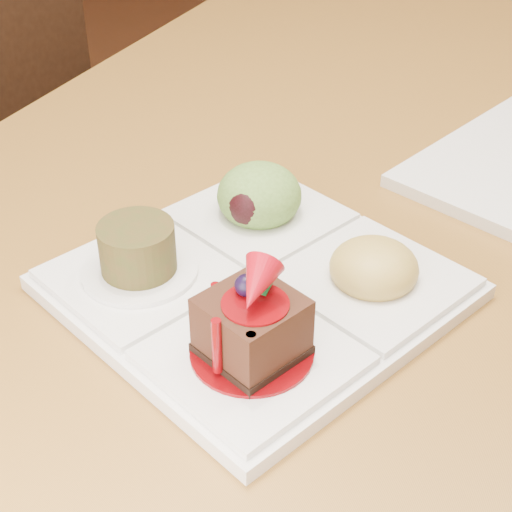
% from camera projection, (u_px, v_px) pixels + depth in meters
% --- Properties ---
extents(ground, '(6.00, 6.00, 0.00)m').
position_uv_depth(ground, '(457.00, 456.00, 1.42)').
color(ground, '#5E2F1B').
extents(chair_left, '(0.44, 0.44, 0.86)m').
position_uv_depth(chair_left, '(46.00, 179.00, 1.26)').
color(chair_left, black).
rests_on(chair_left, ground).
extents(sampler_plate, '(0.33, 0.33, 0.10)m').
position_uv_depth(sampler_plate, '(258.00, 269.00, 0.59)').
color(sampler_plate, silver).
rests_on(sampler_plate, dining_table).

